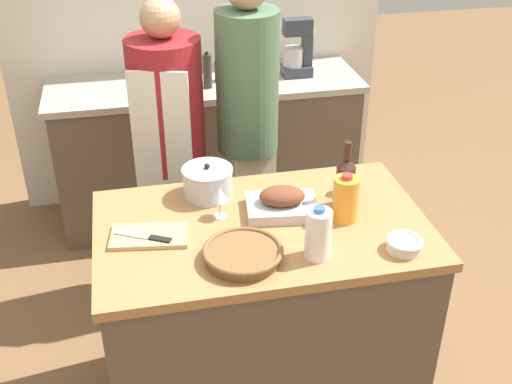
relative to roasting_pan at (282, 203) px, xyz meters
name	(u,v)px	position (x,y,z in m)	size (l,w,h in m)	color
kitchen_island	(262,315)	(-0.10, -0.07, -0.51)	(1.31, 0.80, 0.93)	brown
back_counter	(208,149)	(-0.10, 1.55, -0.51)	(1.91, 0.60, 0.93)	brown
back_wall	(194,9)	(-0.10, 1.90, 0.30)	(2.41, 0.10, 2.55)	silver
roasting_pan	(282,203)	(0.00, 0.00, 0.00)	(0.31, 0.24, 0.11)	#BCBCC1
wicker_basket	(243,253)	(-0.22, -0.28, -0.02)	(0.30, 0.30, 0.05)	brown
cutting_board	(149,236)	(-0.54, -0.07, -0.03)	(0.31, 0.20, 0.02)	tan
stock_pot	(208,182)	(-0.27, 0.19, 0.02)	(0.21, 0.21, 0.15)	#B7B7BC
mixing_bowl	(404,244)	(0.38, -0.35, -0.01)	(0.14, 0.14, 0.05)	beige
juice_jug	(345,199)	(0.23, -0.10, 0.05)	(0.10, 0.10, 0.20)	orange
milk_jug	(318,234)	(0.05, -0.32, 0.05)	(0.10, 0.10, 0.21)	white
wine_bottle_green	(345,181)	(0.26, 0.00, 0.07)	(0.08, 0.08, 0.29)	#381E19
wine_glass_left	(219,195)	(-0.25, 0.02, 0.06)	(0.07, 0.07, 0.13)	silver
wine_glass_right	(348,171)	(0.31, 0.09, 0.06)	(0.07, 0.07, 0.14)	silver
knife_chef	(145,236)	(-0.56, -0.09, -0.02)	(0.21, 0.13, 0.01)	#B7B7BC
stand_mixer	(297,52)	(0.48, 1.53, 0.09)	(0.18, 0.14, 0.35)	#333842
condiment_bottle_tall	(192,66)	(-0.16, 1.63, 0.02)	(0.05, 0.05, 0.16)	#234C28
condiment_bottle_short	(219,71)	(-0.01, 1.53, 0.01)	(0.05, 0.05, 0.14)	#332D28
condiment_bottle_extra	(207,71)	(-0.09, 1.44, 0.05)	(0.05, 0.05, 0.22)	#332D28
person_cook_aproned	(170,143)	(-0.38, 0.80, -0.08)	(0.36, 0.39, 1.62)	beige
person_cook_guest	(248,122)	(0.01, 0.77, 0.01)	(0.31, 0.31, 1.76)	beige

